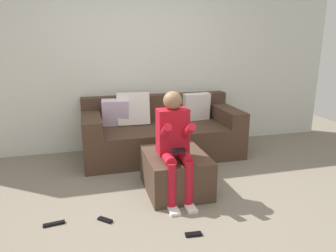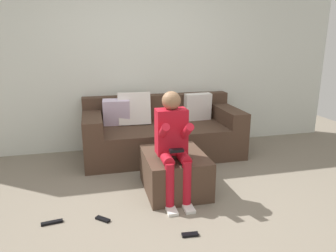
# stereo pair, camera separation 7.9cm
# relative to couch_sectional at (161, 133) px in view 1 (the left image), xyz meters

# --- Properties ---
(ground_plane) EXTENTS (8.23, 8.23, 0.00)m
(ground_plane) POSITION_rel_couch_sectional_xyz_m (-0.22, -1.55, -0.32)
(ground_plane) COLOR slate
(wall_back) EXTENTS (6.33, 0.10, 2.79)m
(wall_back) POSITION_rel_couch_sectional_xyz_m (-0.22, 0.48, 1.07)
(wall_back) COLOR silver
(wall_back) RESTS_ON ground_plane
(couch_sectional) EXTENTS (2.21, 0.98, 0.91)m
(couch_sectional) POSITION_rel_couch_sectional_xyz_m (0.00, 0.00, 0.00)
(couch_sectional) COLOR #473326
(couch_sectional) RESTS_ON ground_plane
(ottoman) EXTENTS (0.65, 0.80, 0.42)m
(ottoman) POSITION_rel_couch_sectional_xyz_m (-0.11, -1.16, -0.11)
(ottoman) COLOR #473326
(ottoman) RESTS_ON ground_plane
(person_seated) EXTENTS (0.32, 0.55, 1.14)m
(person_seated) POSITION_rel_couch_sectional_xyz_m (-0.17, -1.33, 0.32)
(person_seated) COLOR red
(person_seated) RESTS_ON ground_plane
(remote_near_ottoman) EXTENTS (0.15, 0.06, 0.02)m
(remote_near_ottoman) POSITION_rel_couch_sectional_xyz_m (-0.20, -2.04, -0.31)
(remote_near_ottoman) COLOR black
(remote_near_ottoman) RESTS_ON ground_plane
(remote_by_storage_bin) EXTENTS (0.14, 0.14, 0.02)m
(remote_by_storage_bin) POSITION_rel_couch_sectional_xyz_m (-0.92, -1.61, -0.31)
(remote_by_storage_bin) COLOR black
(remote_by_storage_bin) RESTS_ON ground_plane
(remote_under_side_table) EXTENTS (0.19, 0.07, 0.02)m
(remote_under_side_table) POSITION_rel_couch_sectional_xyz_m (-1.38, -1.56, -0.31)
(remote_under_side_table) COLOR black
(remote_under_side_table) RESTS_ON ground_plane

